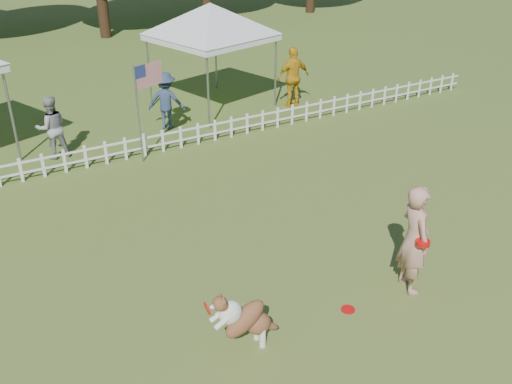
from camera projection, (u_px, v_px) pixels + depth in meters
ground at (310, 302)px, 9.36m from camera, size 120.00×120.00×0.00m
picket_fence at (154, 143)px, 14.59m from camera, size 22.00×0.08×0.60m
handler at (414, 239)px, 9.28m from camera, size 0.62×0.79×1.92m
dog at (246, 319)px, 8.18m from camera, size 1.05×0.40×1.07m
frisbee_on_turf at (348, 309)px, 9.17m from camera, size 0.29×0.29×0.02m
canopy_tent_right at (212, 58)px, 17.32m from camera, size 3.67×3.67×3.09m
flag_pole at (138, 115)px, 13.74m from camera, size 0.90×0.47×2.44m
spectator_a at (52, 127)px, 14.18m from camera, size 0.78×0.61×1.60m
spectator_b at (166, 101)px, 15.99m from camera, size 1.21×1.09×1.62m
spectator_c at (293, 77)px, 17.64m from camera, size 1.12×0.53×1.87m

